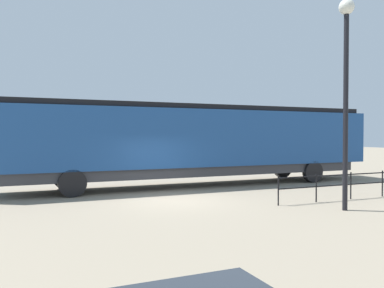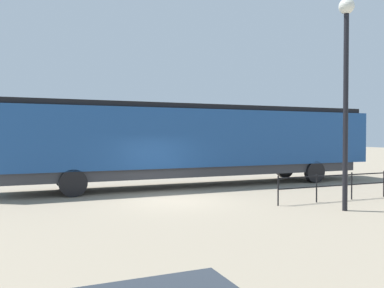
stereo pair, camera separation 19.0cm
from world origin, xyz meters
name	(u,v)px [view 1 (the left image)]	position (x,y,z in m)	size (l,w,h in m)	color
ground_plane	(173,201)	(0.00, 0.00, 0.00)	(120.00, 120.00, 0.00)	gray
locomotive	(208,140)	(-3.65, 3.24, 2.19)	(2.85, 18.70, 3.87)	navy
lamp_post	(346,67)	(4.02, 4.44, 4.63)	(0.49, 0.49, 6.82)	black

